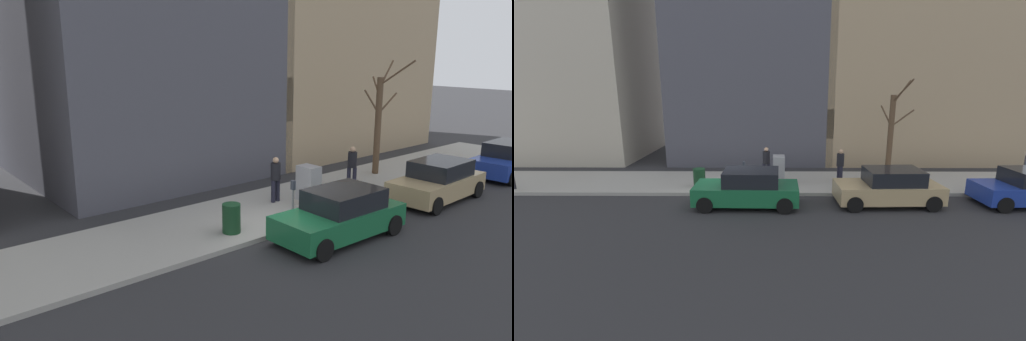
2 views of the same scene
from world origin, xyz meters
The scene contains 12 objects.
ground_plane centered at (0.00, 0.00, 0.00)m, with size 120.00×120.00×0.00m, color #2B2B2D.
sidewalk centered at (2.00, 0.00, 0.07)m, with size 4.00×36.00×0.15m, color #9E9B93.
parked_car_blue centered at (-1.11, -12.57, 0.74)m, with size 2.03×4.25×1.52m.
parked_car_tan centered at (-1.09, -6.77, 0.74)m, with size 2.02×4.25×1.52m.
parked_car_green centered at (-1.28, -0.97, 0.74)m, with size 2.00×4.24×1.52m.
parking_meter centered at (0.45, -0.68, 0.98)m, with size 0.14×0.10×1.35m.
utility_box centered at (1.30, -2.28, 0.85)m, with size 0.83×0.61×1.43m.
bare_tree centered at (2.59, -7.96, 2.47)m, with size 2.23×1.49×4.99m.
trash_bin centered at (0.90, 1.47, 0.60)m, with size 0.56×0.56×0.90m, color #14381E.
pedestrian_near_meter centered at (1.82, -5.31, 1.09)m, with size 0.39×0.36×1.66m.
pedestrian_midblock centered at (2.35, -1.66, 1.09)m, with size 0.36×0.40×1.66m.
office_tower_left centered at (11.45, -11.12, 7.42)m, with size 11.91×11.91×14.84m, color tan.
Camera 1 is at (-10.48, 10.11, 5.61)m, focal length 35.00 mm.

